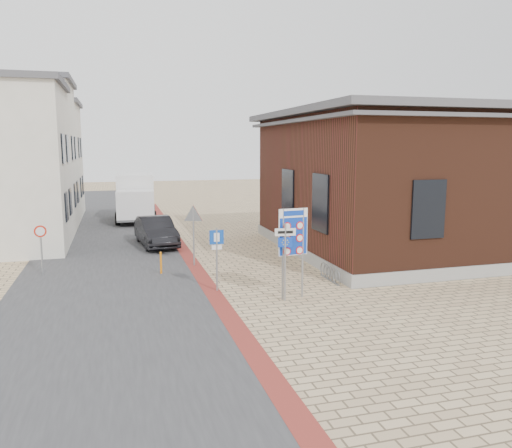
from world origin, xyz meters
TOP-DOWN VIEW (x-y plane):
  - ground at (0.00, 0.00)m, footprint 120.00×120.00m
  - road_strip at (-5.50, 15.00)m, footprint 7.00×60.00m
  - curb_strip at (-2.00, 10.00)m, footprint 0.60×40.00m
  - brick_building at (8.99, 7.00)m, footprint 13.00×13.00m
  - townhouse_mid at (-10.99, 18.00)m, footprint 7.40×6.40m
  - townhouse_far at (-10.99, 24.00)m, footprint 7.40×6.40m
  - bike_rack at (2.65, 2.20)m, footprint 0.08×1.80m
  - sedan at (-3.20, 11.00)m, footprint 2.08×4.67m
  - box_truck at (-3.80, 20.29)m, footprint 2.84×6.17m
  - border_sign at (0.50, 0.50)m, footprint 1.05×0.17m
  - essen_sign at (0.15, 0.30)m, footprint 0.71×0.10m
  - parking_sign at (-1.80, 2.00)m, footprint 0.50×0.07m
  - yield_sign at (-2.00, 6.00)m, footprint 0.88×0.38m
  - speed_sign at (-8.09, 6.17)m, footprint 0.47×0.11m
  - bollard at (-3.50, 5.00)m, footprint 0.10×0.10m

SIDE VIEW (x-z plane):
  - ground at x=0.00m, z-range 0.00..0.00m
  - road_strip at x=-5.50m, z-range 0.00..0.02m
  - curb_strip at x=-2.00m, z-range 0.00..0.03m
  - bike_rack at x=2.65m, z-range -0.04..0.56m
  - bollard at x=-3.50m, z-range 0.00..0.91m
  - sedan at x=-3.20m, z-range 0.00..1.49m
  - speed_sign at x=-8.09m, z-range 0.31..2.32m
  - parking_sign at x=-1.80m, z-range 0.40..2.67m
  - box_truck at x=-3.80m, z-range 0.05..3.22m
  - essen_sign at x=0.15m, z-range 0.44..3.05m
  - yield_sign at x=-2.00m, z-range 0.69..3.29m
  - border_sign at x=0.50m, z-range 0.68..3.76m
  - brick_building at x=8.99m, z-range 0.09..6.89m
  - townhouse_far at x=-10.99m, z-range 0.02..8.32m
  - townhouse_mid at x=-10.99m, z-range 0.02..9.12m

